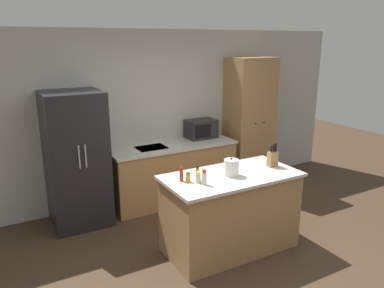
{
  "coord_description": "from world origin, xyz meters",
  "views": [
    {
      "loc": [
        -2.19,
        -2.95,
        2.44
      ],
      "look_at": [
        0.24,
        1.4,
        1.05
      ],
      "focal_mm": 35.0,
      "sensor_mm": 36.0,
      "label": 1
    }
  ],
  "objects_px": {
    "refrigerator": "(76,159)",
    "spice_bottle_green_herb": "(198,178)",
    "kettle": "(231,167)",
    "spice_bottle_tall_dark": "(198,173)",
    "spice_bottle_amber_oil": "(181,175)",
    "pantry_cabinet": "(249,122)",
    "microwave": "(201,129)",
    "knife_block": "(273,158)",
    "spice_bottle_short_red": "(188,177)",
    "spice_bottle_pale_salt": "(204,178)"
  },
  "relations": [
    {
      "from": "pantry_cabinet",
      "to": "knife_block",
      "type": "relative_size",
      "value": 7.5
    },
    {
      "from": "knife_block",
      "to": "spice_bottle_green_herb",
      "type": "bearing_deg",
      "value": -178.49
    },
    {
      "from": "microwave",
      "to": "spice_bottle_amber_oil",
      "type": "distance_m",
      "value": 2.06
    },
    {
      "from": "refrigerator",
      "to": "knife_block",
      "type": "relative_size",
      "value": 6.26
    },
    {
      "from": "knife_block",
      "to": "spice_bottle_short_red",
      "type": "relative_size",
      "value": 2.64
    },
    {
      "from": "microwave",
      "to": "spice_bottle_pale_salt",
      "type": "distance_m",
      "value": 2.14
    },
    {
      "from": "knife_block",
      "to": "spice_bottle_short_red",
      "type": "xyz_separation_m",
      "value": [
        -1.15,
        0.05,
        -0.05
      ]
    },
    {
      "from": "spice_bottle_pale_salt",
      "to": "spice_bottle_short_red",
      "type": "bearing_deg",
      "value": 126.2
    },
    {
      "from": "spice_bottle_amber_oil",
      "to": "pantry_cabinet",
      "type": "bearing_deg",
      "value": 36.32
    },
    {
      "from": "pantry_cabinet",
      "to": "kettle",
      "type": "bearing_deg",
      "value": -132.61
    },
    {
      "from": "spice_bottle_green_herb",
      "to": "spice_bottle_amber_oil",
      "type": "bearing_deg",
      "value": 136.35
    },
    {
      "from": "knife_block",
      "to": "spice_bottle_amber_oil",
      "type": "xyz_separation_m",
      "value": [
        -1.21,
        0.1,
        -0.03
      ]
    },
    {
      "from": "spice_bottle_tall_dark",
      "to": "pantry_cabinet",
      "type": "bearing_deg",
      "value": 39.7
    },
    {
      "from": "refrigerator",
      "to": "spice_bottle_green_herb",
      "type": "relative_size",
      "value": 14.52
    },
    {
      "from": "pantry_cabinet",
      "to": "spice_bottle_green_herb",
      "type": "relative_size",
      "value": 17.38
    },
    {
      "from": "pantry_cabinet",
      "to": "spice_bottle_amber_oil",
      "type": "distance_m",
      "value": 2.64
    },
    {
      "from": "pantry_cabinet",
      "to": "spice_bottle_tall_dark",
      "type": "xyz_separation_m",
      "value": [
        -1.96,
        -1.62,
        -0.06
      ]
    },
    {
      "from": "spice_bottle_amber_oil",
      "to": "kettle",
      "type": "bearing_deg",
      "value": -11.07
    },
    {
      "from": "knife_block",
      "to": "spice_bottle_short_red",
      "type": "bearing_deg",
      "value": 177.6
    },
    {
      "from": "spice_bottle_green_herb",
      "to": "pantry_cabinet",
      "type": "bearing_deg",
      "value": 40.39
    },
    {
      "from": "microwave",
      "to": "spice_bottle_short_red",
      "type": "relative_size",
      "value": 4.32
    },
    {
      "from": "refrigerator",
      "to": "spice_bottle_short_red",
      "type": "bearing_deg",
      "value": -60.58
    },
    {
      "from": "refrigerator",
      "to": "knife_block",
      "type": "height_order",
      "value": "refrigerator"
    },
    {
      "from": "spice_bottle_short_red",
      "to": "spice_bottle_amber_oil",
      "type": "bearing_deg",
      "value": 135.24
    },
    {
      "from": "microwave",
      "to": "spice_bottle_tall_dark",
      "type": "xyz_separation_m",
      "value": [
        -1.06,
        -1.72,
        -0.03
      ]
    },
    {
      "from": "knife_block",
      "to": "kettle",
      "type": "height_order",
      "value": "knife_block"
    },
    {
      "from": "spice_bottle_short_red",
      "to": "spice_bottle_green_herb",
      "type": "relative_size",
      "value": 0.88
    },
    {
      "from": "spice_bottle_amber_oil",
      "to": "spice_bottle_green_herb",
      "type": "distance_m",
      "value": 0.19
    },
    {
      "from": "refrigerator",
      "to": "knife_block",
      "type": "xyz_separation_m",
      "value": [
        2.01,
        -1.58,
        0.14
      ]
    },
    {
      "from": "pantry_cabinet",
      "to": "spice_bottle_pale_salt",
      "type": "bearing_deg",
      "value": -137.91
    },
    {
      "from": "pantry_cabinet",
      "to": "spice_bottle_amber_oil",
      "type": "xyz_separation_m",
      "value": [
        -2.12,
        -1.56,
        -0.06
      ]
    },
    {
      "from": "refrigerator",
      "to": "kettle",
      "type": "height_order",
      "value": "refrigerator"
    },
    {
      "from": "refrigerator",
      "to": "kettle",
      "type": "xyz_separation_m",
      "value": [
        1.39,
        -1.59,
        0.13
      ]
    },
    {
      "from": "refrigerator",
      "to": "spice_bottle_pale_salt",
      "type": "distance_m",
      "value": 1.95
    },
    {
      "from": "spice_bottle_amber_oil",
      "to": "spice_bottle_green_herb",
      "type": "relative_size",
      "value": 1.31
    },
    {
      "from": "knife_block",
      "to": "spice_bottle_pale_salt",
      "type": "distance_m",
      "value": 1.04
    },
    {
      "from": "spice_bottle_amber_oil",
      "to": "spice_bottle_tall_dark",
      "type": "bearing_deg",
      "value": -20.37
    },
    {
      "from": "knife_block",
      "to": "spice_bottle_pale_salt",
      "type": "bearing_deg",
      "value": -174.23
    },
    {
      "from": "microwave",
      "to": "spice_bottle_green_herb",
      "type": "bearing_deg",
      "value": -121.44
    },
    {
      "from": "knife_block",
      "to": "spice_bottle_tall_dark",
      "type": "relative_size",
      "value": 1.72
    },
    {
      "from": "refrigerator",
      "to": "pantry_cabinet",
      "type": "distance_m",
      "value": 2.94
    },
    {
      "from": "spice_bottle_tall_dark",
      "to": "spice_bottle_green_herb",
      "type": "xyz_separation_m",
      "value": [
        -0.03,
        -0.07,
        -0.02
      ]
    },
    {
      "from": "spice_bottle_green_herb",
      "to": "spice_bottle_pale_salt",
      "type": "bearing_deg",
      "value": -68.71
    },
    {
      "from": "spice_bottle_green_herb",
      "to": "kettle",
      "type": "relative_size",
      "value": 0.59
    },
    {
      "from": "spice_bottle_short_red",
      "to": "spice_bottle_green_herb",
      "type": "bearing_deg",
      "value": -42.9
    },
    {
      "from": "refrigerator",
      "to": "microwave",
      "type": "xyz_separation_m",
      "value": [
        2.04,
        0.18,
        0.15
      ]
    },
    {
      "from": "microwave",
      "to": "spice_bottle_green_herb",
      "type": "distance_m",
      "value": 2.09
    },
    {
      "from": "spice_bottle_amber_oil",
      "to": "spice_bottle_green_herb",
      "type": "height_order",
      "value": "spice_bottle_amber_oil"
    },
    {
      "from": "spice_bottle_green_herb",
      "to": "kettle",
      "type": "distance_m",
      "value": 0.45
    },
    {
      "from": "microwave",
      "to": "knife_block",
      "type": "height_order",
      "value": "knife_block"
    }
  ]
}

